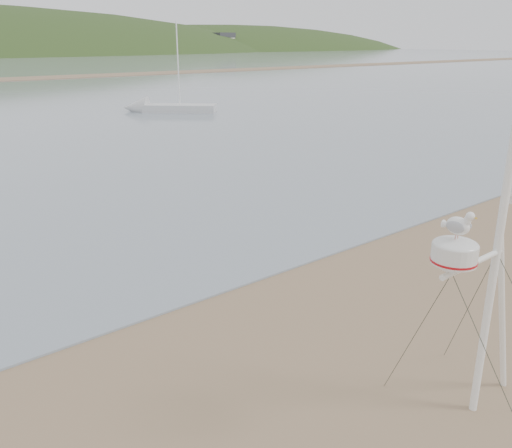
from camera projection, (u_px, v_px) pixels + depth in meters
mast_rig at (486, 336)px, 6.75m from camera, size 2.10×2.24×4.74m
sailboat_white_near at (157, 108)px, 36.88m from camera, size 5.65×5.54×6.35m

